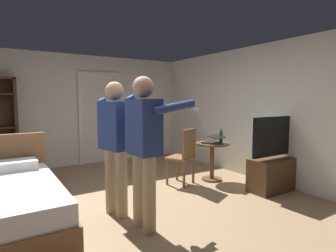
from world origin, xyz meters
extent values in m
plane|color=#997A56|center=(0.00, 0.00, 0.00)|extent=(6.85, 6.85, 0.00)
cube|color=silver|center=(0.00, 3.17, 1.25)|extent=(5.36, 0.12, 2.50)
cube|color=silver|center=(2.62, 0.00, 1.25)|extent=(0.12, 6.47, 2.50)
cube|color=white|center=(0.07, 3.09, 1.02)|extent=(0.08, 0.08, 2.05)
cube|color=white|center=(0.92, 3.09, 1.02)|extent=(0.08, 0.08, 2.05)
cube|color=white|center=(0.50, 3.09, 2.09)|extent=(0.93, 0.08, 0.08)
cube|color=white|center=(-1.38, 0.89, 0.63)|extent=(0.50, 0.34, 0.12)
cube|color=#4C331E|center=(-1.22, 2.91, 0.96)|extent=(0.06, 0.32, 1.92)
cylinder|color=#40AD71|center=(-1.43, 2.91, 0.39)|extent=(0.07, 0.07, 0.12)
cube|color=#4C331E|center=(2.26, -0.45, 0.27)|extent=(0.91, 0.40, 0.54)
cube|color=black|center=(2.26, -0.47, 0.91)|extent=(1.09, 0.05, 0.63)
cube|color=teal|center=(2.26, -0.44, 0.91)|extent=(1.03, 0.01, 0.57)
cylinder|color=brown|center=(1.79, 0.55, 0.33)|extent=(0.08, 0.08, 0.67)
cylinder|color=brown|center=(1.79, 0.55, 0.01)|extent=(0.38, 0.38, 0.03)
cylinder|color=brown|center=(1.79, 0.55, 0.68)|extent=(0.63, 0.63, 0.03)
cube|color=black|center=(1.76, 0.55, 0.71)|extent=(0.37, 0.29, 0.02)
cube|color=black|center=(1.79, 0.43, 0.82)|extent=(0.36, 0.27, 0.05)
cube|color=navy|center=(1.79, 0.44, 0.82)|extent=(0.32, 0.24, 0.03)
cylinder|color=#1C582C|center=(1.93, 0.47, 0.80)|extent=(0.06, 0.06, 0.21)
cylinder|color=#1C582C|center=(1.93, 0.47, 0.93)|extent=(0.03, 0.03, 0.05)
cylinder|color=brown|center=(1.24, 0.90, 0.23)|extent=(0.04, 0.04, 0.45)
cylinder|color=brown|center=(0.93, 0.75, 0.23)|extent=(0.04, 0.04, 0.45)
cylinder|color=brown|center=(1.38, 0.59, 0.23)|extent=(0.04, 0.04, 0.45)
cylinder|color=brown|center=(1.07, 0.45, 0.23)|extent=(0.04, 0.04, 0.45)
cube|color=brown|center=(1.16, 0.67, 0.47)|extent=(0.56, 0.56, 0.04)
cube|color=brown|center=(1.23, 0.52, 0.74)|extent=(0.40, 0.21, 0.50)
cylinder|color=tan|center=(-0.19, -0.40, 0.44)|extent=(0.15, 0.15, 0.88)
cylinder|color=tan|center=(-0.19, -0.64, 0.44)|extent=(0.15, 0.15, 0.88)
cube|color=navy|center=(-0.19, -0.52, 1.20)|extent=(0.27, 0.44, 0.63)
sphere|color=tan|center=(-0.19, -0.52, 1.64)|extent=(0.24, 0.24, 0.24)
cylinder|color=navy|center=(-0.11, -0.27, 1.31)|extent=(0.35, 0.10, 0.50)
cylinder|color=navy|center=(0.07, -0.75, 1.42)|extent=(0.52, 0.10, 0.17)
cube|color=white|center=(0.33, -0.77, 1.38)|extent=(0.12, 0.04, 0.04)
cylinder|color=tan|center=(-0.33, 0.15, 0.43)|extent=(0.15, 0.15, 0.87)
cylinder|color=tan|center=(-0.28, -0.07, 0.43)|extent=(0.15, 0.15, 0.87)
cube|color=navy|center=(-0.31, 0.04, 1.17)|extent=(0.35, 0.46, 0.61)
sphere|color=tan|center=(-0.31, 0.04, 1.61)|extent=(0.23, 0.23, 0.23)
cylinder|color=navy|center=(-0.27, 0.29, 1.29)|extent=(0.35, 0.16, 0.50)
cylinder|color=navy|center=(-0.03, -0.13, 1.39)|extent=(0.47, 0.19, 0.17)
cube|color=white|center=(0.19, -0.11, 1.34)|extent=(0.13, 0.06, 0.04)
cube|color=#1E2D38|center=(-1.36, 1.75, 0.20)|extent=(0.57, 0.41, 0.39)
cube|color=black|center=(-1.18, 2.08, 0.22)|extent=(0.55, 0.46, 0.44)
camera|label=1|loc=(-1.63, -3.28, 1.51)|focal=29.70mm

